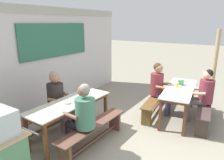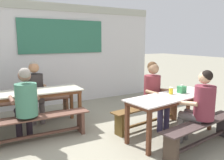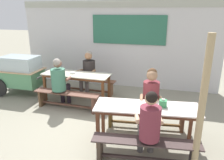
% 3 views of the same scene
% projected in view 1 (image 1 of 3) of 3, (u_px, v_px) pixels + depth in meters
% --- Properties ---
extents(ground_plane, '(40.00, 40.00, 0.00)m').
position_uv_depth(ground_plane, '(143.00, 138.00, 4.20)').
color(ground_plane, gray).
extents(backdrop_wall, '(6.31, 0.23, 2.67)m').
position_uv_depth(backdrop_wall, '(44.00, 58.00, 5.30)').
color(backdrop_wall, silver).
rests_on(backdrop_wall, ground_plane).
extents(dining_table_far, '(1.85, 0.69, 0.77)m').
position_uv_depth(dining_table_far, '(70.00, 106.00, 4.09)').
color(dining_table_far, beige).
rests_on(dining_table_far, ground_plane).
extents(dining_table_near, '(1.91, 0.83, 0.77)m').
position_uv_depth(dining_table_near, '(180.00, 91.00, 4.94)').
color(dining_table_near, silver).
rests_on(dining_table_near, ground_plane).
extents(bench_far_back, '(1.85, 0.33, 0.44)m').
position_uv_depth(bench_far_back, '(52.00, 116.00, 4.51)').
color(bench_far_back, brown).
rests_on(bench_far_back, ground_plane).
extents(bench_far_front, '(1.71, 0.36, 0.44)m').
position_uv_depth(bench_far_front, '(93.00, 132.00, 3.88)').
color(bench_far_front, brown).
rests_on(bench_far_front, ground_plane).
extents(bench_near_back, '(1.75, 0.45, 0.44)m').
position_uv_depth(bench_near_back, '(155.00, 103.00, 5.29)').
color(bench_near_back, brown).
rests_on(bench_near_back, ground_plane).
extents(bench_near_front, '(1.74, 0.48, 0.44)m').
position_uv_depth(bench_near_front, '(204.00, 111.00, 4.80)').
color(bench_near_front, '#40312F').
rests_on(bench_near_front, ground_plane).
extents(person_left_back_turned, '(0.47, 0.57, 1.29)m').
position_uv_depth(person_left_back_turned, '(83.00, 114.00, 3.62)').
color(person_left_back_turned, black).
rests_on(person_left_back_turned, ground_plane).
extents(person_center_facing, '(0.50, 0.58, 1.29)m').
position_uv_depth(person_center_facing, '(57.00, 96.00, 4.46)').
color(person_center_facing, '#665A5B').
rests_on(person_center_facing, ground_plane).
extents(person_right_near_table, '(0.46, 0.55, 1.32)m').
position_uv_depth(person_right_near_table, '(159.00, 85.00, 5.21)').
color(person_right_near_table, '#342F50').
rests_on(person_right_near_table, ground_plane).
extents(person_near_front, '(0.49, 0.57, 1.27)m').
position_uv_depth(person_near_front, '(203.00, 93.00, 4.75)').
color(person_near_front, '#635C5D').
rests_on(person_near_front, ground_plane).
extents(tissue_box, '(0.13, 0.12, 0.15)m').
position_uv_depth(tissue_box, '(181.00, 82.00, 5.15)').
color(tissue_box, '#358A51').
rests_on(tissue_box, dining_table_near).
extents(condiment_jar, '(0.07, 0.07, 0.13)m').
position_uv_depth(condiment_jar, '(177.00, 85.00, 4.97)').
color(condiment_jar, yellow).
rests_on(condiment_jar, dining_table_near).
extents(soup_bowl, '(0.15, 0.15, 0.04)m').
position_uv_depth(soup_bowl, '(67.00, 103.00, 3.98)').
color(soup_bowl, silver).
rests_on(soup_bowl, dining_table_far).
extents(wooden_support_post, '(0.10, 0.10, 2.13)m').
position_uv_depth(wooden_support_post, '(214.00, 72.00, 5.18)').
color(wooden_support_post, tan).
rests_on(wooden_support_post, ground_plane).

